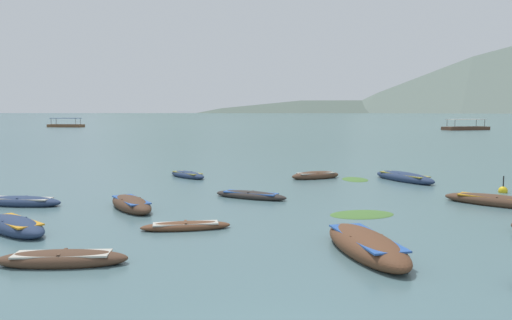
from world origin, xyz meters
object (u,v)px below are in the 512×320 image
at_px(rowboat_8, 499,201).
at_px(rowboat_10, 316,176).
at_px(rowboat_1, 15,226).
at_px(ferry_2, 466,128).
at_px(rowboat_4, 62,259).
at_px(rowboat_11, 131,204).
at_px(rowboat_2, 404,177).
at_px(rowboat_3, 366,245).
at_px(mooring_buoy, 503,191).
at_px(rowboat_7, 251,195).
at_px(ferry_1, 66,125).
at_px(rowboat_6, 188,175).
at_px(rowboat_9, 22,202).
at_px(rowboat_0, 186,226).

relative_size(rowboat_8, rowboat_10, 1.21).
bearing_deg(rowboat_1, ferry_2, 53.47).
distance_m(rowboat_4, rowboat_11, 7.34).
height_order(rowboat_2, rowboat_10, rowboat_2).
distance_m(rowboat_3, rowboat_10, 15.61).
relative_size(rowboat_3, mooring_buoy, 4.71).
bearing_deg(rowboat_11, mooring_buoy, 7.83).
bearing_deg(rowboat_8, rowboat_7, 165.45).
relative_size(rowboat_8, ferry_1, 0.43).
xyz_separation_m(rowboat_3, ferry_2, (51.05, 87.50, 0.20)).
bearing_deg(rowboat_3, rowboat_1, 162.10).
bearing_deg(rowboat_6, rowboat_7, -66.18).
height_order(rowboat_1, ferry_2, ferry_2).
relative_size(rowboat_4, rowboat_9, 0.94).
xyz_separation_m(rowboat_4, rowboat_6, (2.50, 16.91, -0.00)).
bearing_deg(rowboat_9, rowboat_11, -14.55).
distance_m(rowboat_6, ferry_2, 90.88).
relative_size(rowboat_0, rowboat_2, 0.68).
distance_m(rowboat_6, rowboat_11, 9.77).
bearing_deg(rowboat_8, rowboat_4, -158.01).
distance_m(rowboat_4, rowboat_6, 17.09).
distance_m(rowboat_2, rowboat_8, 7.65).
height_order(rowboat_1, rowboat_7, rowboat_1).
xyz_separation_m(rowboat_2, rowboat_9, (-19.55, -5.62, -0.04)).
bearing_deg(rowboat_6, rowboat_11, -101.09).
distance_m(rowboat_1, rowboat_3, 11.67).
bearing_deg(rowboat_8, rowboat_2, 98.64).
height_order(rowboat_8, mooring_buoy, mooring_buoy).
bearing_deg(rowboat_0, rowboat_3, -32.44).
height_order(rowboat_10, ferry_1, ferry_1).
distance_m(rowboat_8, rowboat_11, 15.83).
xyz_separation_m(rowboat_6, ferry_1, (-35.71, 98.10, 0.29)).
relative_size(rowboat_4, rowboat_10, 1.05).
distance_m(rowboat_0, rowboat_6, 13.31).
height_order(ferry_1, ferry_2, same).
xyz_separation_m(rowboat_0, rowboat_2, (12.21, 10.59, 0.09)).
relative_size(rowboat_1, rowboat_6, 1.12).
height_order(rowboat_8, ferry_1, ferry_1).
distance_m(rowboat_4, rowboat_10, 18.80).
bearing_deg(rowboat_9, rowboat_7, 4.61).
height_order(rowboat_3, rowboat_8, rowboat_3).
bearing_deg(rowboat_0, rowboat_8, 12.76).
height_order(rowboat_4, rowboat_10, rowboat_10).
height_order(rowboat_9, mooring_buoy, mooring_buoy).
xyz_separation_m(rowboat_10, ferry_2, (49.14, 72.01, 0.27)).
distance_m(rowboat_3, rowboat_8, 10.28).
height_order(rowboat_0, ferry_1, ferry_1).
xyz_separation_m(rowboat_1, ferry_2, (62.15, 83.91, 0.25)).
distance_m(rowboat_6, rowboat_9, 10.72).
distance_m(rowboat_6, rowboat_7, 8.21).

